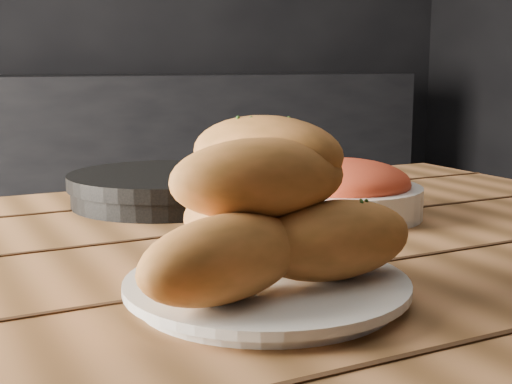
% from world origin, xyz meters
% --- Properties ---
extents(counter, '(2.80, 0.60, 0.90)m').
position_xyz_m(counter, '(0.00, 1.70, 0.45)').
color(counter, black).
rests_on(counter, ground).
extents(table, '(1.39, 0.91, 0.75)m').
position_xyz_m(table, '(-0.53, -0.59, 0.65)').
color(table, '#9B643A').
rests_on(table, ground).
extents(plate, '(0.24, 0.24, 0.02)m').
position_xyz_m(plate, '(-0.51, -0.73, 0.76)').
color(plate, white).
rests_on(plate, table).
extents(bread_rolls, '(0.27, 0.23, 0.14)m').
position_xyz_m(bread_rolls, '(-0.52, -0.73, 0.83)').
color(bread_rolls, '#C37236').
rests_on(bread_rolls, plate).
extents(skillet, '(0.40, 0.27, 0.05)m').
position_xyz_m(skillet, '(-0.44, -0.30, 0.77)').
color(skillet, black).
rests_on(skillet, table).
extents(bowl, '(0.21, 0.21, 0.08)m').
position_xyz_m(bowl, '(-0.27, -0.48, 0.78)').
color(bowl, white).
rests_on(bowl, table).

